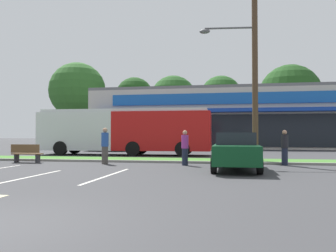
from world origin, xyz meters
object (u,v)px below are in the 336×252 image
object	(u,v)px
city_bus	(125,130)
bus_stop_bench	(26,153)
pedestrian_by_pole	(185,148)
utility_pole	(252,62)
pedestrian_near_bench	(285,148)
car_2	(107,142)
pedestrian_mid	(105,146)
car_0	(236,151)

from	to	relation	value
city_bus	bus_stop_bench	distance (m)	8.06
pedestrian_by_pole	utility_pole	bearing A→B (deg)	-82.52
utility_pole	pedestrian_near_bench	size ratio (longest dim) A/B	5.84
pedestrian_near_bench	pedestrian_by_pole	size ratio (longest dim) A/B	1.01
pedestrian_near_bench	pedestrian_by_pole	world-z (taller)	pedestrian_near_bench
car_2	pedestrian_by_pole	xyz separation A→B (m)	(8.58, -12.89, 0.07)
bus_stop_bench	pedestrian_near_bench	bearing A→B (deg)	-176.91
city_bus	pedestrian_near_bench	xyz separation A→B (m)	(10.00, -6.66, -0.92)
pedestrian_near_bench	pedestrian_mid	xyz separation A→B (m)	(-8.68, -0.82, 0.06)
utility_pole	car_2	bearing A→B (deg)	137.70
city_bus	pedestrian_by_pole	xyz separation A→B (m)	(5.33, -7.53, -0.93)
pedestrian_near_bench	city_bus	bearing A→B (deg)	103.65
bus_stop_bench	car_0	world-z (taller)	car_0
utility_pole	pedestrian_near_bench	world-z (taller)	utility_pole
city_bus	utility_pole	bearing A→B (deg)	146.51
car_0	pedestrian_near_bench	world-z (taller)	pedestrian_near_bench
utility_pole	bus_stop_bench	size ratio (longest dim) A/B	6.13
pedestrian_near_bench	pedestrian_mid	size ratio (longest dim) A/B	0.93
city_bus	pedestrian_near_bench	distance (m)	12.05
utility_pole	pedestrian_mid	bearing A→B (deg)	-164.15
bus_stop_bench	pedestrian_by_pole	world-z (taller)	pedestrian_by_pole
utility_pole	bus_stop_bench	bearing A→B (deg)	-170.49
utility_pole	car_2	distance (m)	16.63
bus_stop_bench	pedestrian_by_pole	distance (m)	8.37
pedestrian_near_bench	pedestrian_by_pole	bearing A→B (deg)	147.86
bus_stop_bench	pedestrian_mid	size ratio (longest dim) A/B	0.89
city_bus	pedestrian_by_pole	distance (m)	9.27
bus_stop_bench	car_2	world-z (taller)	car_2
city_bus	bus_stop_bench	world-z (taller)	city_bus
bus_stop_bench	pedestrian_mid	xyz separation A→B (m)	(4.35, -0.12, 0.40)
car_0	pedestrian_near_bench	size ratio (longest dim) A/B	2.64
bus_stop_bench	car_0	bearing A→B (deg)	169.50
utility_pole	bus_stop_bench	world-z (taller)	utility_pole
utility_pole	pedestrian_by_pole	world-z (taller)	utility_pole
utility_pole	city_bus	bearing A→B (deg)	147.81
car_0	pedestrian_by_pole	world-z (taller)	pedestrian_by_pole
car_0	car_2	bearing A→B (deg)	-143.40
utility_pole	car_0	distance (m)	6.02
pedestrian_by_pole	pedestrian_mid	size ratio (longest dim) A/B	0.92
car_2	pedestrian_mid	size ratio (longest dim) A/B	2.31
bus_stop_bench	car_2	distance (m)	12.73
pedestrian_mid	car_0	bearing A→B (deg)	-61.58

